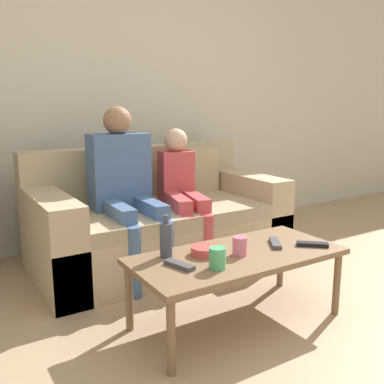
# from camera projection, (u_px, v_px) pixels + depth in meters

# --- Properties ---
(ground_plane) EXTENTS (22.00, 22.00, 0.00)m
(ground_plane) POSITION_uv_depth(u_px,v_px,m) (357.00, 370.00, 1.91)
(ground_plane) COLOR tan
(wall_back) EXTENTS (12.00, 0.06, 2.60)m
(wall_back) POSITION_uv_depth(u_px,v_px,m) (131.00, 87.00, 3.64)
(wall_back) COLOR beige
(wall_back) RESTS_ON ground_plane
(couch) EXTENTS (1.79, 0.94, 0.84)m
(couch) POSITION_uv_depth(u_px,v_px,m) (158.00, 224.00, 3.19)
(couch) COLOR tan
(couch) RESTS_ON ground_plane
(coffee_table) EXTENTS (1.14, 0.53, 0.39)m
(coffee_table) POSITION_uv_depth(u_px,v_px,m) (237.00, 260.00, 2.26)
(coffee_table) COLOR brown
(coffee_table) RESTS_ON ground_plane
(person_adult) EXTENTS (0.41, 0.65, 1.15)m
(person_adult) POSITION_uv_depth(u_px,v_px,m) (124.00, 179.00, 2.89)
(person_adult) COLOR #476693
(person_adult) RESTS_ON ground_plane
(person_child) EXTENTS (0.37, 0.68, 0.99)m
(person_child) POSITION_uv_depth(u_px,v_px,m) (182.00, 188.00, 3.09)
(person_child) COLOR #C6474C
(person_child) RESTS_ON ground_plane
(cup_near) EXTENTS (0.08, 0.08, 0.10)m
(cup_near) POSITION_uv_depth(u_px,v_px,m) (217.00, 258.00, 2.04)
(cup_near) COLOR #4CB77A
(cup_near) RESTS_ON coffee_table
(cup_far) EXTENTS (0.08, 0.08, 0.10)m
(cup_far) POSITION_uv_depth(u_px,v_px,m) (240.00, 246.00, 2.22)
(cup_far) COLOR pink
(cup_far) RESTS_ON coffee_table
(tv_remote_0) EXTENTS (0.13, 0.17, 0.02)m
(tv_remote_0) POSITION_uv_depth(u_px,v_px,m) (275.00, 243.00, 2.38)
(tv_remote_0) COLOR #47474C
(tv_remote_0) RESTS_ON coffee_table
(tv_remote_1) EXTENTS (0.09, 0.18, 0.02)m
(tv_remote_1) POSITION_uv_depth(u_px,v_px,m) (179.00, 265.00, 2.06)
(tv_remote_1) COLOR #47474C
(tv_remote_1) RESTS_ON coffee_table
(tv_remote_2) EXTENTS (0.16, 0.15, 0.02)m
(tv_remote_2) POSITION_uv_depth(u_px,v_px,m) (312.00, 244.00, 2.36)
(tv_remote_2) COLOR black
(tv_remote_2) RESTS_ON coffee_table
(snack_bowl) EXTENTS (0.15, 0.15, 0.05)m
(snack_bowl) POSITION_uv_depth(u_px,v_px,m) (206.00, 250.00, 2.23)
(snack_bowl) COLOR #DB4C47
(snack_bowl) RESTS_ON coffee_table
(bottle) EXTENTS (0.07, 0.07, 0.22)m
(bottle) POSITION_uv_depth(u_px,v_px,m) (166.00, 239.00, 2.19)
(bottle) COLOR #424756
(bottle) RESTS_ON coffee_table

